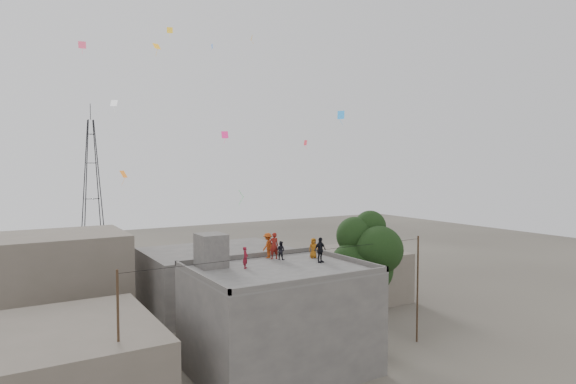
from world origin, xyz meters
The scene contains 18 objects.
ground centered at (0.00, 0.00, 0.00)m, with size 140.00×140.00×0.00m, color #413C36.
main_building centered at (0.00, 0.00, 3.05)m, with size 10.00×8.00×6.10m.
parapet centered at (0.00, 0.00, 6.25)m, with size 10.00×8.00×0.30m.
stair_head_box centered at (-3.20, 2.60, 7.10)m, with size 1.60×1.80×2.00m, color #504E4B.
neighbor_west centered at (-11.00, 2.00, 2.00)m, with size 8.00×10.00×4.00m, color #645C4F.
neighbor_north centered at (2.00, 14.00, 2.50)m, with size 12.00×9.00×5.00m, color #504E4B.
neighbor_northwest centered at (-10.00, 16.00, 3.50)m, with size 9.00×8.00×7.00m, color #645C4F.
neighbor_east centered at (14.00, 10.00, 2.20)m, with size 7.00×8.00×4.40m, color #645C4F.
tree centered at (7.37, 0.60, 6.10)m, with size 4.90×4.60×9.10m.
utility_line centered at (0.50, -1.25, 3.83)m, with size 20.12×0.62×7.40m.
transmission_tower centered at (-4.00, 40.00, 9.07)m, with size 2.97×2.97×20.01m.
person_red_adult centered at (1.24, 2.76, 6.97)m, with size 0.63×0.42×1.74m, color maroon.
person_orange_child centered at (3.65, 1.72, 6.76)m, with size 0.65×0.42×1.33m, color #9C5611.
person_dark_child centered at (1.51, 2.34, 6.71)m, with size 0.59×0.46×1.21m, color black.
person_dark_adult centered at (3.15, 0.24, 6.90)m, with size 0.94×0.39×1.60m, color black.
person_orange_adult centered at (1.08, 3.31, 6.93)m, with size 1.08×0.62×1.66m, color #A94213.
person_red_child centered at (-1.64, 1.11, 6.74)m, with size 0.47×0.31×1.28m, color maroon.
kites centered at (-0.90, 7.66, 16.23)m, with size 18.51×15.01×12.92m.
Camera 1 is at (-14.10, -24.41, 12.15)m, focal length 30.00 mm.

